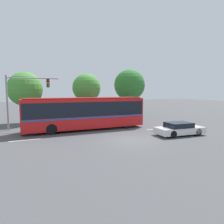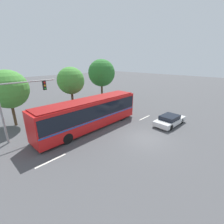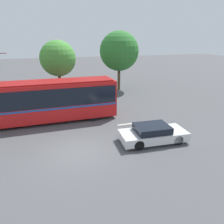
# 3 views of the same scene
# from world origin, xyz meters

# --- Properties ---
(ground_plane) EXTENTS (140.00, 140.00, 0.00)m
(ground_plane) POSITION_xyz_m (0.00, 0.00, 0.00)
(ground_plane) COLOR #4C4C4F
(city_bus) EXTENTS (12.35, 2.54, 3.30)m
(city_bus) POSITION_xyz_m (-2.04, 5.78, 1.88)
(city_bus) COLOR red
(city_bus) RESTS_ON ground
(sedan_foreground) EXTENTS (4.47, 2.18, 1.16)m
(sedan_foreground) POSITION_xyz_m (4.91, -0.22, 0.57)
(sedan_foreground) COLOR silver
(sedan_foreground) RESTS_ON ground
(flowering_hedge) EXTENTS (7.69, 1.48, 1.61)m
(flowering_hedge) POSITION_xyz_m (-0.31, 10.82, 0.79)
(flowering_hedge) COLOR #286028
(flowering_hedge) RESTS_ON ground
(street_tree_centre) EXTENTS (3.86, 3.86, 6.37)m
(street_tree_centre) POSITION_xyz_m (0.20, 12.74, 4.42)
(street_tree_centre) COLOR brown
(street_tree_centre) RESTS_ON ground
(street_tree_right) EXTENTS (4.94, 4.94, 7.44)m
(street_tree_right) POSITION_xyz_m (7.97, 14.65, 4.96)
(street_tree_right) COLOR brown
(street_tree_right) RESTS_ON ground
(lane_stripe_near) EXTENTS (2.40, 0.16, 0.01)m
(lane_stripe_near) POSITION_xyz_m (4.84, 3.08, 0.01)
(lane_stripe_near) COLOR silver
(lane_stripe_near) RESTS_ON ground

